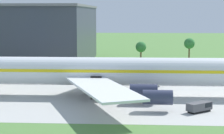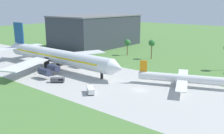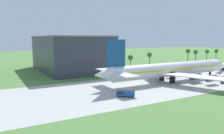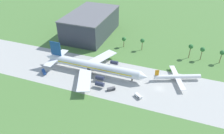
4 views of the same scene
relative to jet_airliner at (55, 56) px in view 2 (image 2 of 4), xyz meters
The scene contains 8 objects.
ground_plane 48.41m from the jet_airliner, ahead, with size 600.00×600.00×0.00m, color #517F3D.
taxiway_strip 48.41m from the jet_airliner, ahead, with size 320.00×44.00×0.02m.
jet_airliner is the anchor object (origin of this frame).
regional_aircraft 58.81m from the jet_airliner, 11.41° to the left, with size 30.74×28.01×8.66m.
fuel_truck 24.19m from the jet_airliner, 36.24° to the right, with size 5.36×4.77×1.89m.
catering_van 40.57m from the jet_airliner, 22.08° to the right, with size 5.39×4.87×2.07m.
terminal_building 66.54m from the jet_airliner, 115.92° to the left, with size 36.72×61.20×21.82m.
palm_tree_row 74.85m from the jet_airliner, 37.88° to the left, with size 93.56×3.60×12.04m.
Camera 2 is at (44.44, -69.82, 28.81)m, focal length 40.00 mm.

